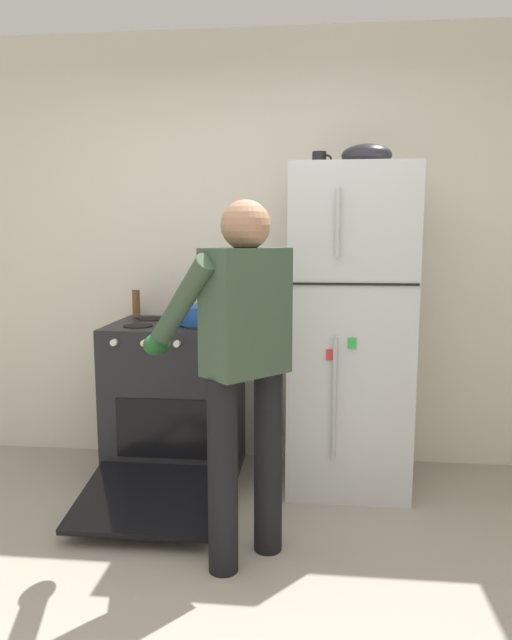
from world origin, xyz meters
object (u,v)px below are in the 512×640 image
at_px(pepper_mill, 136,303).
at_px(red_pot, 200,315).
at_px(stove_range, 176,402).
at_px(coffee_mug, 320,160).
at_px(mixing_bowl, 367,156).
at_px(refrigerator, 348,330).
at_px(person_cook, 240,351).

bearing_deg(pepper_mill, red_pot, -28.52).
bearing_deg(pepper_mill, stove_range, -36.02).
distance_m(coffee_mug, mixing_bowl, 0.26).
bearing_deg(pepper_mill, mixing_bowl, -8.13).
height_order(refrigerator, coffee_mug, coffee_mug).
height_order(red_pot, mixing_bowl, mixing_bowl).
distance_m(person_cook, coffee_mug, 1.35).
bearing_deg(red_pot, stove_range, 168.72).
distance_m(red_pot, coffee_mug, 1.12).
bearing_deg(person_cook, mixing_bowl, 55.99).
bearing_deg(coffee_mug, refrigerator, -15.83).
xyz_separation_m(refrigerator, stove_range, (-1.02, -0.02, -0.45)).
distance_m(refrigerator, pepper_mill, 1.34).
bearing_deg(refrigerator, stove_range, -179.00).
bearing_deg(mixing_bowl, stove_range, -179.06).
distance_m(stove_range, coffee_mug, 1.65).
bearing_deg(red_pot, person_cook, -67.44).
height_order(pepper_mill, mixing_bowl, mixing_bowl).
distance_m(red_pot, pepper_mill, 0.52).
distance_m(coffee_mug, pepper_mill, 1.43).
xyz_separation_m(person_cook, mixing_bowl, (0.59, 0.88, 0.93)).
bearing_deg(mixing_bowl, refrigerator, -179.79).
height_order(stove_range, mixing_bowl, mixing_bowl).
xyz_separation_m(refrigerator, mixing_bowl, (0.08, 0.00, 0.98)).
height_order(stove_range, coffee_mug, coffee_mug).
bearing_deg(stove_range, mixing_bowl, 0.94).
xyz_separation_m(red_pot, coffee_mug, (0.68, 0.10, 0.88)).
height_order(refrigerator, person_cook, refrigerator).
bearing_deg(person_cook, red_pot, 112.56).
distance_m(person_cook, pepper_mill, 1.35).
xyz_separation_m(refrigerator, coffee_mug, (-0.18, 0.05, 0.96)).
xyz_separation_m(coffee_mug, pepper_mill, (-1.14, 0.15, -0.85)).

